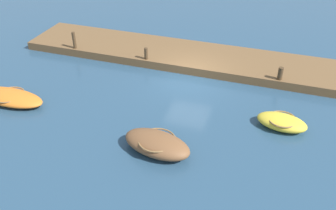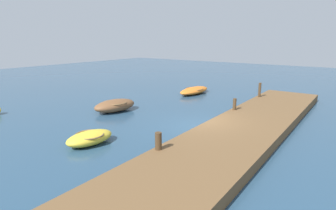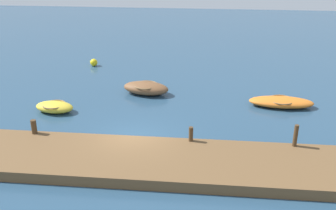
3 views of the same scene
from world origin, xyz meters
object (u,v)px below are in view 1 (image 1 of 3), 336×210
at_px(dinghy_yellow, 282,122).
at_px(rowboat_brown, 157,144).
at_px(rowboat_orange, 10,97).
at_px(mooring_post_mid_east, 74,40).
at_px(mooring_post_west, 280,74).
at_px(mooring_post_mid_west, 146,53).

height_order(dinghy_yellow, rowboat_brown, rowboat_brown).
bearing_deg(rowboat_orange, rowboat_brown, 173.33).
relative_size(dinghy_yellow, mooring_post_mid_east, 2.27).
distance_m(dinghy_yellow, mooring_post_mid_east, 13.86).
relative_size(rowboat_brown, mooring_post_west, 4.58).
relative_size(dinghy_yellow, mooring_post_mid_west, 3.38).
bearing_deg(mooring_post_mid_west, rowboat_brown, 114.67).
bearing_deg(dinghy_yellow, mooring_post_mid_east, -8.58).
bearing_deg(dinghy_yellow, mooring_post_mid_west, -17.08).
distance_m(dinghy_yellow, rowboat_brown, 6.11).
relative_size(rowboat_orange, mooring_post_mid_east, 3.63).
bearing_deg(rowboat_orange, mooring_post_mid_west, -129.62).
height_order(mooring_post_west, mooring_post_mid_west, mooring_post_mid_west).
distance_m(rowboat_brown, mooring_post_mid_east, 11.08).
height_order(rowboat_brown, mooring_post_west, mooring_post_west).
bearing_deg(mooring_post_west, mooring_post_mid_east, 0.00).
height_order(dinghy_yellow, mooring_post_mid_west, mooring_post_mid_west).
bearing_deg(mooring_post_west, mooring_post_mid_west, 0.00).
bearing_deg(rowboat_brown, mooring_post_west, -111.76).
bearing_deg(mooring_post_mid_west, mooring_post_mid_east, 0.00).
bearing_deg(rowboat_brown, dinghy_yellow, -134.74).
distance_m(dinghy_yellow, rowboat_orange, 13.85).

